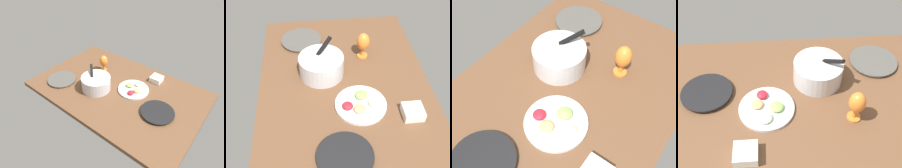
{
  "view_description": "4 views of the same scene",
  "coord_description": "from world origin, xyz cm",
  "views": [
    {
      "loc": [
        -88.63,
        118.52,
        118.97
      ],
      "look_at": [
        3.78,
        4.11,
        5.71
      ],
      "focal_mm": 31.22,
      "sensor_mm": 36.0,
      "label": 1
    },
    {
      "loc": [
        -120.42,
        17.76,
        122.29
      ],
      "look_at": [
        -0.49,
        4.68,
        5.71
      ],
      "focal_mm": 45.97,
      "sensor_mm": 36.0,
      "label": 2
    },
    {
      "loc": [
        -62.28,
        -46.83,
        108.58
      ],
      "look_at": [
        3.58,
        1.25,
        5.71
      ],
      "focal_mm": 43.42,
      "sensor_mm": 36.0,
      "label": 3
    },
    {
      "loc": [
        -8.32,
        -101.97,
        118.77
      ],
      "look_at": [
        -0.47,
        5.5,
        5.71
      ],
      "focal_mm": 45.79,
      "sensor_mm": 36.0,
      "label": 4
    }
  ],
  "objects": [
    {
      "name": "hurricane_glass_orange",
      "position": [
        30.97,
        -15.31,
        11.21
      ],
      "size": [
        8.56,
        8.56,
        18.02
      ],
      "color": "orange",
      "rests_on": "ground_plane"
    },
    {
      "name": "ground_plane",
      "position": [
        0.0,
        0.0,
        -2.0
      ],
      "size": [
        160.0,
        104.0,
        4.0
      ],
      "primitive_type": "cube",
      "color": "brown"
    },
    {
      "name": "fruit_platter",
      "position": [
        -13.77,
        -6.97,
        1.48
      ],
      "size": [
        29.41,
        29.41,
        4.85
      ],
      "color": "silver",
      "rests_on": "ground_plane"
    },
    {
      "name": "square_bowl_white",
      "position": [
        -23.57,
        -33.96,
        3.02
      ],
      "size": [
        11.13,
        11.13,
        5.42
      ],
      "color": "white",
      "rests_on": "ground_plane"
    },
    {
      "name": "dinner_plate_left",
      "position": [
        -46.43,
        6.23,
        1.3
      ],
      "size": [
        28.28,
        28.28,
        2.5
      ],
      "color": "#4C4C51",
      "rests_on": "ground_plane"
    },
    {
      "name": "mixing_bowl",
      "position": [
        15.98,
        13.28,
        7.15
      ],
      "size": [
        27.86,
        27.86,
        20.0
      ],
      "color": "silver",
      "rests_on": "ground_plane"
    },
    {
      "name": "dinner_plate_right",
      "position": [
        52.43,
        25.51,
        1.1
      ],
      "size": [
        28.85,
        28.85,
        2.12
      ],
      "color": "silver",
      "rests_on": "ground_plane"
    }
  ]
}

